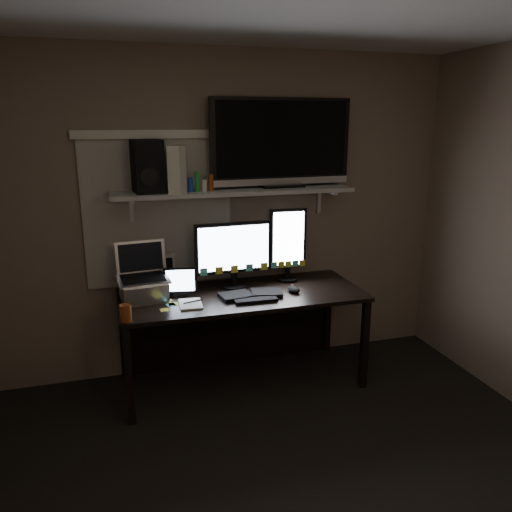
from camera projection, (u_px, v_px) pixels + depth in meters
name	position (u px, v px, depth m)	size (l,w,h in m)	color
back_wall	(229.00, 216.00, 3.93)	(3.60, 3.60, 0.00)	#7C6859
window_blinds	(159.00, 213.00, 3.75)	(1.10, 0.02, 1.10)	silver
desk	(238.00, 310.00, 3.88)	(1.80, 0.75, 0.73)	black
wall_shelf	(234.00, 191.00, 3.71)	(1.80, 0.35, 0.03)	#ADADA8
monitor_landscape	(234.00, 255.00, 3.78)	(0.60, 0.06, 0.52)	black
monitor_portrait	(288.00, 244.00, 3.95)	(0.30, 0.06, 0.59)	black
keyboard	(251.00, 294.00, 3.65)	(0.47, 0.18, 0.03)	black
mouse	(294.00, 289.00, 3.74)	(0.08, 0.12, 0.04)	black
notepad	(191.00, 304.00, 3.48)	(0.15, 0.21, 0.01)	silver
tablet	(180.00, 282.00, 3.63)	(0.25, 0.10, 0.21)	black
file_sorter	(159.00, 272.00, 3.80)	(0.20, 0.09, 0.26)	black
laptop	(143.00, 273.00, 3.52)	(0.36, 0.29, 0.40)	silver
cup	(126.00, 313.00, 3.18)	(0.08, 0.08, 0.11)	brown
sticky_notes	(182.00, 303.00, 3.50)	(0.26, 0.19, 0.00)	yellow
tv	(281.00, 143.00, 3.77)	(1.11, 0.20, 0.66)	black
game_console	(177.00, 169.00, 3.55)	(0.08, 0.27, 0.33)	silver
speaker	(147.00, 166.00, 3.50)	(0.20, 0.24, 0.37)	black
bottles	(197.00, 181.00, 3.57)	(0.23, 0.05, 0.15)	#A50F0C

